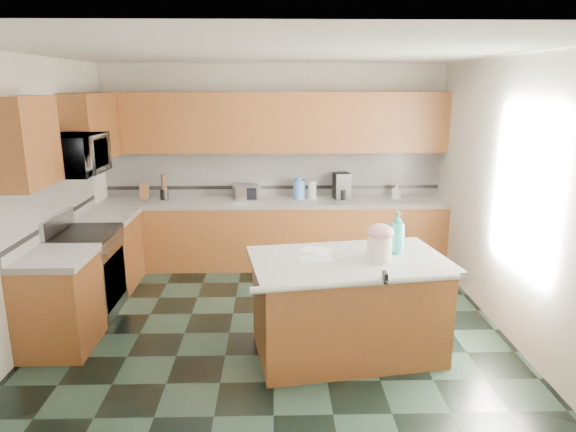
{
  "coord_description": "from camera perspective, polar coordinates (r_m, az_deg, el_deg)",
  "views": [
    {
      "loc": [
        0.03,
        -4.72,
        2.42
      ],
      "look_at": [
        0.15,
        0.35,
        1.12
      ],
      "focal_mm": 32.0,
      "sensor_mm": 36.0,
      "label": 1
    }
  ],
  "objects": [
    {
      "name": "floor",
      "position": [
        5.3,
        -1.57,
        -12.78
      ],
      "size": [
        4.6,
        4.6,
        0.0
      ],
      "primitive_type": "plane",
      "color": "black",
      "rests_on": "ground"
    },
    {
      "name": "ceiling",
      "position": [
        4.73,
        -1.8,
        17.77
      ],
      "size": [
        4.6,
        4.6,
        0.0
      ],
      "primitive_type": "plane",
      "color": "white",
      "rests_on": "ground"
    },
    {
      "name": "wall_back",
      "position": [
        7.12,
        -1.61,
        5.72
      ],
      "size": [
        4.6,
        0.04,
        2.7
      ],
      "primitive_type": "cube",
      "color": "silver",
      "rests_on": "ground"
    },
    {
      "name": "wall_front",
      "position": [
        2.63,
        -1.86,
        -9.62
      ],
      "size": [
        4.6,
        0.04,
        2.7
      ],
      "primitive_type": "cube",
      "color": "silver",
      "rests_on": "ground"
    },
    {
      "name": "wall_left",
      "position": [
        5.38,
        -27.24,
        1.29
      ],
      "size": [
        0.04,
        4.6,
        2.7
      ],
      "primitive_type": "cube",
      "color": "silver",
      "rests_on": "ground"
    },
    {
      "name": "wall_right",
      "position": [
        5.36,
        24.01,
        1.6
      ],
      "size": [
        0.04,
        4.6,
        2.7
      ],
      "primitive_type": "cube",
      "color": "silver",
      "rests_on": "ground"
    },
    {
      "name": "back_base_cab",
      "position": [
        7.01,
        -1.56,
        -2.14
      ],
      "size": [
        4.6,
        0.6,
        0.86
      ],
      "primitive_type": "cube",
      "color": "#45240F",
      "rests_on": "ground"
    },
    {
      "name": "back_countertop",
      "position": [
        6.89,
        -1.59,
        1.53
      ],
      "size": [
        4.6,
        0.64,
        0.06
      ],
      "primitive_type": "cube",
      "color": "white",
      "rests_on": "back_base_cab"
    },
    {
      "name": "back_upper_cab",
      "position": [
        6.87,
        -1.64,
        10.36
      ],
      "size": [
        4.6,
        0.33,
        0.78
      ],
      "primitive_type": "cube",
      "color": "#45240F",
      "rests_on": "wall_back"
    },
    {
      "name": "back_backsplash",
      "position": [
        7.11,
        -1.6,
        4.76
      ],
      "size": [
        4.6,
        0.02,
        0.63
      ],
      "primitive_type": "cube",
      "color": "silver",
      "rests_on": "back_countertop"
    },
    {
      "name": "back_accent_band",
      "position": [
        7.14,
        -1.59,
        3.21
      ],
      "size": [
        4.6,
        0.01,
        0.05
      ],
      "primitive_type": "cube",
      "color": "black",
      "rests_on": "back_countertop"
    },
    {
      "name": "left_base_cab_rear",
      "position": [
        6.65,
        -19.13,
        -3.87
      ],
      "size": [
        0.6,
        0.82,
        0.86
      ],
      "primitive_type": "cube",
      "color": "#45240F",
      "rests_on": "ground"
    },
    {
      "name": "left_counter_rear",
      "position": [
        6.52,
        -19.45,
        -0.03
      ],
      "size": [
        0.64,
        0.82,
        0.06
      ],
      "primitive_type": "cube",
      "color": "white",
      "rests_on": "left_base_cab_rear"
    },
    {
      "name": "left_base_cab_front",
      "position": [
        5.3,
        -24.06,
        -8.98
      ],
      "size": [
        0.6,
        0.72,
        0.86
      ],
      "primitive_type": "cube",
      "color": "#45240F",
      "rests_on": "ground"
    },
    {
      "name": "left_counter_front",
      "position": [
        5.15,
        -24.57,
        -4.25
      ],
      "size": [
        0.64,
        0.72,
        0.06
      ],
      "primitive_type": "cube",
      "color": "white",
      "rests_on": "left_base_cab_front"
    },
    {
      "name": "left_backsplash",
      "position": [
        5.87,
        -24.57,
        1.42
      ],
      "size": [
        0.02,
        2.3,
        0.63
      ],
      "primitive_type": "cube",
      "color": "silver",
      "rests_on": "wall_left"
    },
    {
      "name": "left_accent_band",
      "position": [
        5.91,
        -24.32,
        -0.42
      ],
      "size": [
        0.01,
        2.3,
        0.05
      ],
      "primitive_type": "cube",
      "color": "black",
      "rests_on": "wall_left"
    },
    {
      "name": "left_upper_cab_rear",
      "position": [
        6.53,
        -21.01,
        9.22
      ],
      "size": [
        0.33,
        1.09,
        0.78
      ],
      "primitive_type": "cube",
      "color": "#45240F",
      "rests_on": "wall_left"
    },
    {
      "name": "left_upper_cab_front",
      "position": [
        5.0,
        -27.26,
        7.3
      ],
      "size": [
        0.33,
        0.72,
        0.78
      ],
      "primitive_type": "cube",
      "color": "#45240F",
      "rests_on": "wall_left"
    },
    {
      "name": "range_body",
      "position": [
        5.94,
        -21.39,
        -6.14
      ],
      "size": [
        0.6,
        0.76,
        0.88
      ],
      "primitive_type": "cube",
      "color": "#B7B7BC",
      "rests_on": "ground"
    },
    {
      "name": "range_oven_door",
      "position": [
        5.86,
        -18.67,
        -6.59
      ],
      "size": [
        0.02,
        0.68,
        0.55
      ],
      "primitive_type": "cube",
      "color": "black",
      "rests_on": "range_body"
    },
    {
      "name": "range_cooktop",
      "position": [
        5.8,
        -21.8,
        -1.87
      ],
      "size": [
        0.62,
        0.78,
        0.04
      ],
      "primitive_type": "cube",
      "color": "black",
      "rests_on": "range_body"
    },
    {
      "name": "range_handle",
      "position": [
        5.73,
        -18.69,
        -3.04
      ],
      "size": [
        0.02,
        0.66,
        0.02
      ],
      "primitive_type": "cylinder",
      "rotation": [
        1.57,
        0.0,
        0.0
      ],
      "color": "#B7B7BC",
      "rests_on": "range_body"
    },
    {
      "name": "range_backguard",
      "position": [
        5.87,
        -24.29,
        -0.73
      ],
      "size": [
        0.06,
        0.76,
        0.18
      ],
      "primitive_type": "cube",
      "color": "#B7B7BC",
      "rests_on": "range_body"
    },
    {
      "name": "microwave",
      "position": [
        5.64,
        -22.58,
        6.28
      ],
      "size": [
        0.5,
        0.73,
        0.41
      ],
      "primitive_type": "imported",
      "rotation": [
        0.0,
        0.0,
        1.57
      ],
      "color": "#B7B7BC",
      "rests_on": "wall_left"
    },
    {
      "name": "island_base",
      "position": [
        4.79,
        6.63,
        -10.25
      ],
      "size": [
        1.75,
        1.17,
        0.86
      ],
      "primitive_type": "cube",
      "rotation": [
        0.0,
        0.0,
        0.16
      ],
      "color": "#45240F",
      "rests_on": "ground"
    },
    {
      "name": "island_top",
      "position": [
        4.62,
        6.79,
        -5.05
      ],
      "size": [
        1.87,
        1.29,
        0.06
      ],
      "primitive_type": "cube",
      "rotation": [
        0.0,
        0.0,
        0.16
      ],
      "color": "white",
      "rests_on": "island_base"
    },
    {
      "name": "island_bullnose",
      "position": [
        4.14,
        7.79,
        -7.41
      ],
      "size": [
        1.72,
        0.33,
        0.06
      ],
      "primitive_type": "cylinder",
      "rotation": [
        0.0,
        1.57,
        0.16
      ],
      "color": "white",
      "rests_on": "island_base"
    },
    {
      "name": "treat_jar",
      "position": [
        4.55,
        10.13,
        -3.57
      ],
      "size": [
        0.28,
        0.28,
        0.23
      ],
      "primitive_type": "cylinder",
      "rotation": [
        0.0,
        0.0,
        -0.36
      ],
      "color": "white",
      "rests_on": "island_top"
    },
    {
      "name": "treat_jar_lid",
      "position": [
        4.51,
        10.21,
        -1.77
      ],
      "size": [
        0.24,
        0.24,
        0.15
      ],
      "primitive_type": "ellipsoid",
      "color": "#CE878D",
      "rests_on": "treat_jar"
    },
    {
      "name": "treat_jar_knob",
      "position": [
        4.5,
        10.24,
        -1.16
      ],
      "size": [
        0.08,
        0.03,
        0.03
      ],
      "primitive_type": "cylinder",
      "rotation": [
        0.0,
        1.57,
        0.0
      ],
      "color": "tan",
      "rests_on": "treat_jar_lid"
    },
    {
      "name": "treat_jar_knob_end_l",
      "position": [
        4.49,
        9.75,
        -1.17
      ],
      "size": [
        0.04,
        0.04,
        0.04
      ],
      "primitive_type": "sphere",
      "color": "tan",
      "rests_on": "treat_jar_lid"
    },
    {
      "name": "treat_jar_knob_end_r",
      "position": [
        4.5,
        10.73,
        -1.16
      ],
      "size": [
        0.04,
        0.04,
        0.04
      ],
      "primitive_type": "sphere",
      "color": "tan",
      "rests_on": "treat_jar_lid"
    },
    {
      "name": "soap_bottle_island",
      "position": [
        4.78,
        12.05,
        -1.78
      ],
      "size": [
        0.15,
        0.15,
        0.39
      ],
      "primitive_type": "imported",
      "rotation": [
        0.0,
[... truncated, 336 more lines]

